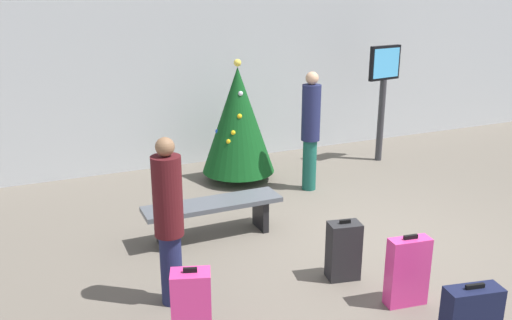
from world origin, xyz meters
The scene contains 11 objects.
ground_plane centered at (0.00, 0.00, 0.00)m, with size 16.00×16.00×0.00m, color #665E54.
back_wall centered at (0.00, 4.17, 1.43)m, with size 16.00×0.20×2.87m, color #B7BCC1.
holiday_tree centered at (-0.68, 2.88, 1.02)m, with size 1.18×1.18×2.00m.
flight_info_kiosk centered at (2.12, 2.84, 1.42)m, with size 0.70×0.21×2.10m.
waiting_bench centered at (-1.80, 0.99, 0.37)m, with size 1.75×0.44×0.48m.
traveller_0 centered at (-2.69, -0.25, 0.91)m, with size 0.35×0.35×1.71m.
traveller_1 centered at (0.17, 2.02, 1.00)m, with size 0.34×0.34×1.86m.
suitcase_0 centered at (-2.73, -1.04, 0.37)m, with size 0.39×0.31×0.78m.
suitcase_1 centered at (-0.48, -1.97, 0.28)m, with size 0.53×0.30×0.59m.
suitcase_2 centered at (-0.58, -1.23, 0.36)m, with size 0.43×0.22×0.75m.
suitcase_3 centered at (-0.87, -0.54, 0.32)m, with size 0.38×0.28×0.68m.
Camera 1 is at (-3.84, -4.87, 2.96)m, focal length 37.31 mm.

